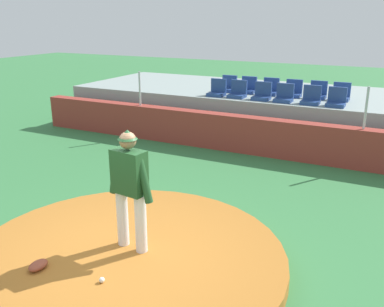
{
  "coord_description": "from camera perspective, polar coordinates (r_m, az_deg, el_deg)",
  "views": [
    {
      "loc": [
        3.3,
        -4.39,
        3.54
      ],
      "look_at": [
        0.0,
        2.16,
        1.17
      ],
      "focal_mm": 39.43,
      "sensor_mm": 36.0,
      "label": 1
    }
  ],
  "objects": [
    {
      "name": "ground_plane",
      "position": [
        6.54,
        -8.86,
        -15.11
      ],
      "size": [
        60.0,
        60.0,
        0.0
      ],
      "primitive_type": "plane",
      "color": "#34753F"
    },
    {
      "name": "pitcher",
      "position": [
        6.05,
        -8.43,
        -3.79
      ],
      "size": [
        0.8,
        0.32,
        1.82
      ],
      "rotation": [
        0.0,
        0.0,
        -0.13
      ],
      "color": "silver",
      "rests_on": "pitchers_mound"
    },
    {
      "name": "pitchers_mound",
      "position": [
        6.46,
        -8.92,
        -14.12
      ],
      "size": [
        4.7,
        4.7,
        0.27
      ],
      "primitive_type": "cylinder",
      "color": "#A96726",
      "rests_on": "ground_plane"
    },
    {
      "name": "stadium_chair_5",
      "position": [
        11.94,
        18.94,
        6.81
      ],
      "size": [
        0.48,
        0.44,
        0.5
      ],
      "rotation": [
        0.0,
        0.0,
        3.14
      ],
      "color": "navy",
      "rests_on": "bleacher_platform"
    },
    {
      "name": "bleacher_platform",
      "position": [
        14.06,
        12.65,
        5.6
      ],
      "size": [
        13.86,
        4.41,
        1.28
      ],
      "primitive_type": "cube",
      "color": "#8A9996",
      "rests_on": "ground_plane"
    },
    {
      "name": "stadium_chair_8",
      "position": [
        13.29,
        10.54,
        8.52
      ],
      "size": [
        0.48,
        0.44,
        0.5
      ],
      "rotation": [
        0.0,
        0.0,
        3.14
      ],
      "color": "navy",
      "rests_on": "bleacher_platform"
    },
    {
      "name": "stadium_chair_7",
      "position": [
        13.49,
        7.6,
        8.8
      ],
      "size": [
        0.48,
        0.44,
        0.5
      ],
      "rotation": [
        0.0,
        0.0,
        3.14
      ],
      "color": "navy",
      "rests_on": "bleacher_platform"
    },
    {
      "name": "stadium_chair_1",
      "position": [
        12.66,
        6.22,
        8.26
      ],
      "size": [
        0.48,
        0.44,
        0.5
      ],
      "rotation": [
        0.0,
        0.0,
        3.14
      ],
      "color": "navy",
      "rests_on": "bleacher_platform"
    },
    {
      "name": "stadium_chair_2",
      "position": [
        12.4,
        9.46,
        7.92
      ],
      "size": [
        0.48,
        0.44,
        0.5
      ],
      "rotation": [
        0.0,
        0.0,
        3.14
      ],
      "color": "navy",
      "rests_on": "bleacher_platform"
    },
    {
      "name": "fielding_glove",
      "position": [
        6.3,
        -20.08,
        -14.01
      ],
      "size": [
        0.21,
        0.3,
        0.11
      ],
      "primitive_type": "ellipsoid",
      "rotation": [
        0.0,
        0.0,
        1.59
      ],
      "color": "brown",
      "rests_on": "pitchers_mound"
    },
    {
      "name": "baseball",
      "position": [
        5.81,
        -12.1,
        -16.38
      ],
      "size": [
        0.07,
        0.07,
        0.07
      ],
      "primitive_type": "sphere",
      "color": "white",
      "rests_on": "pitchers_mound"
    },
    {
      "name": "stadium_chair_11",
      "position": [
        12.86,
        19.49,
        7.49
      ],
      "size": [
        0.48,
        0.44,
        0.5
      ],
      "rotation": [
        0.0,
        0.0,
        3.14
      ],
      "color": "navy",
      "rests_on": "bleacher_platform"
    },
    {
      "name": "stadium_chair_6",
      "position": [
        13.69,
        4.95,
        9.02
      ],
      "size": [
        0.48,
        0.44,
        0.5
      ],
      "rotation": [
        0.0,
        0.0,
        3.14
      ],
      "color": "navy",
      "rests_on": "bleacher_platform"
    },
    {
      "name": "stadium_chair_0",
      "position": [
        12.88,
        3.43,
        8.5
      ],
      "size": [
        0.48,
        0.44,
        0.5
      ],
      "rotation": [
        0.0,
        0.0,
        3.14
      ],
      "color": "navy",
      "rests_on": "bleacher_platform"
    },
    {
      "name": "stadium_chair_3",
      "position": [
        12.21,
        12.35,
        7.6
      ],
      "size": [
        0.48,
        0.44,
        0.5
      ],
      "rotation": [
        0.0,
        0.0,
        3.14
      ],
      "color": "navy",
      "rests_on": "bleacher_platform"
    },
    {
      "name": "fence_post_left",
      "position": [
        12.87,
        -7.07,
        8.72
      ],
      "size": [
        0.06,
        0.06,
        1.02
      ],
      "primitive_type": "cylinder",
      "color": "silver",
      "rests_on": "brick_barrier"
    },
    {
      "name": "stadium_chair_9",
      "position": [
        13.08,
        13.53,
        8.18
      ],
      "size": [
        0.48,
        0.44,
        0.5
      ],
      "rotation": [
        0.0,
        0.0,
        3.14
      ],
      "color": "navy",
      "rests_on": "bleacher_platform"
    },
    {
      "name": "stadium_chair_10",
      "position": [
        12.97,
        16.65,
        7.85
      ],
      "size": [
        0.48,
        0.44,
        0.5
      ],
      "rotation": [
        0.0,
        0.0,
        3.14
      ],
      "color": "navy",
      "rests_on": "bleacher_platform"
    },
    {
      "name": "stadium_chair_4",
      "position": [
        12.06,
        15.81,
        7.21
      ],
      "size": [
        0.48,
        0.44,
        0.5
      ],
      "rotation": [
        0.0,
        0.0,
        3.14
      ],
      "color": "navy",
      "rests_on": "bleacher_platform"
    },
    {
      "name": "brick_barrier",
      "position": [
        11.47,
        9.06,
        2.34
      ],
      "size": [
        14.5,
        0.4,
        1.0
      ],
      "primitive_type": "cube",
      "color": "maroon",
      "rests_on": "ground_plane"
    },
    {
      "name": "fence_post_right",
      "position": [
        10.78,
        22.49,
        5.7
      ],
      "size": [
        0.06,
        0.06,
        1.02
      ],
      "primitive_type": "cylinder",
      "color": "silver",
      "rests_on": "brick_barrier"
    }
  ]
}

